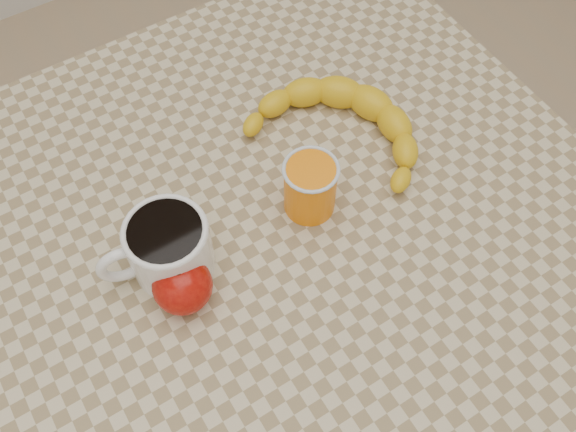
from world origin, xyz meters
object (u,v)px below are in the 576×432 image
apple (182,285)px  coffee_mug (167,247)px  orange_juice_glass (310,187)px  banana (343,128)px  table (288,257)px

apple → coffee_mug: bearing=82.9°
orange_juice_glass → banana: 0.11m
table → apple: (-0.15, -0.02, 0.12)m
coffee_mug → apple: coffee_mug is taller
table → coffee_mug: size_ratio=5.80×
coffee_mug → banana: (0.27, 0.05, -0.02)m
table → coffee_mug: coffee_mug is taller
banana → table: bearing=-172.7°
coffee_mug → orange_juice_glass: (0.18, -0.01, -0.00)m
table → banana: banana is taller
orange_juice_glass → coffee_mug: bearing=175.4°
coffee_mug → banana: size_ratio=0.43×
coffee_mug → banana: 0.28m
orange_juice_glass → apple: (-0.19, -0.03, -0.01)m
orange_juice_glass → table: bearing=-164.6°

